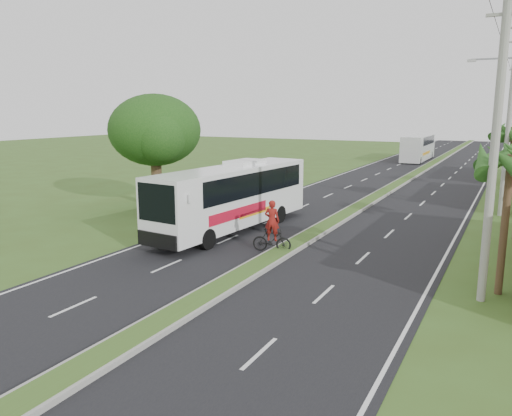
% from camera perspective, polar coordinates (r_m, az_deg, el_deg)
% --- Properties ---
extents(ground, '(180.00, 180.00, 0.00)m').
position_cam_1_polar(ground, '(19.61, -1.98, -8.15)').
color(ground, '#3C551F').
rests_on(ground, ground).
extents(road_asphalt, '(14.00, 160.00, 0.02)m').
position_cam_1_polar(road_asphalt, '(37.77, 13.25, 0.97)').
color(road_asphalt, black).
rests_on(road_asphalt, ground).
extents(median_strip, '(1.20, 160.00, 0.18)m').
position_cam_1_polar(median_strip, '(37.76, 13.26, 1.11)').
color(median_strip, gray).
rests_on(median_strip, ground).
extents(lane_edge_left, '(0.12, 160.00, 0.01)m').
position_cam_1_polar(lane_edge_left, '(39.94, 3.92, 1.77)').
color(lane_edge_left, silver).
rests_on(lane_edge_left, ground).
extents(lane_edge_right, '(0.12, 160.00, 0.01)m').
position_cam_1_polar(lane_edge_right, '(36.72, 23.40, 0.04)').
color(lane_edge_right, silver).
rests_on(lane_edge_right, ground).
extents(palm_verge_a, '(2.40, 2.40, 5.45)m').
position_cam_1_polar(palm_verge_a, '(19.13, 27.11, 4.71)').
color(palm_verge_a, '#473321').
rests_on(palm_verge_a, ground).
extents(shade_tree, '(6.30, 6.00, 7.54)m').
position_cam_1_polar(shade_tree, '(33.72, -11.61, 8.44)').
color(shade_tree, '#473321').
rests_on(shade_tree, ground).
extents(utility_pole_a, '(1.60, 0.28, 11.00)m').
position_cam_1_polar(utility_pole_a, '(18.09, 25.72, 7.50)').
color(utility_pole_a, gray).
rests_on(utility_pole_a, ground).
extents(utility_pole_b, '(3.20, 0.28, 12.00)m').
position_cam_1_polar(utility_pole_b, '(34.06, 26.94, 9.57)').
color(utility_pole_b, gray).
rests_on(utility_pole_b, ground).
extents(coach_bus_main, '(3.41, 11.83, 3.77)m').
position_cam_1_polar(coach_bus_main, '(26.88, -2.58, 1.69)').
color(coach_bus_main, white).
rests_on(coach_bus_main, ground).
extents(coach_bus_far, '(2.50, 11.21, 3.26)m').
position_cam_1_polar(coach_bus_far, '(68.73, 18.06, 6.72)').
color(coach_bus_far, silver).
rests_on(coach_bus_far, ground).
extents(motorcyclist, '(1.89, 0.91, 2.44)m').
position_cam_1_polar(motorcyclist, '(23.04, 1.82, -2.90)').
color(motorcyclist, black).
rests_on(motorcyclist, ground).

